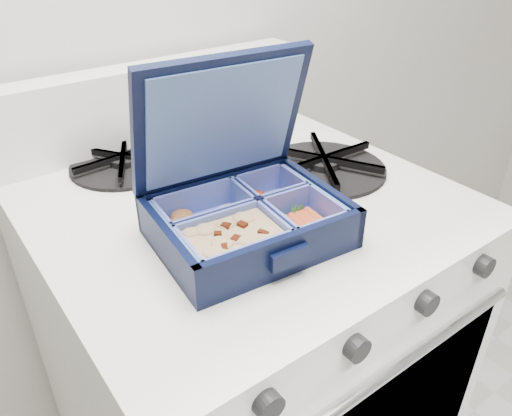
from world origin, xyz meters
TOP-DOWN VIEW (x-y plane):
  - stove at (0.33, 1.71)m, footprint 0.54×0.54m
  - bento_box at (0.27, 1.61)m, footprint 0.23×0.19m
  - burner_grate at (0.47, 1.69)m, footprint 0.19×0.19m
  - burner_grate_rear at (0.24, 1.88)m, footprint 0.17×0.17m
  - fork at (0.28, 1.74)m, footprint 0.13×0.14m

SIDE VIEW (x-z plane):
  - stove at x=0.33m, z-range 0.00..0.82m
  - fork at x=0.28m, z-range 0.82..0.82m
  - burner_grate_rear at x=0.24m, z-range 0.82..0.83m
  - burner_grate at x=0.47m, z-range 0.82..0.84m
  - bento_box at x=0.27m, z-range 0.82..0.87m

